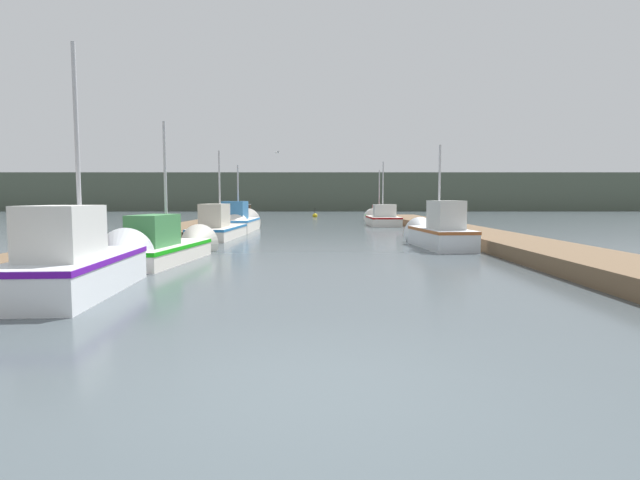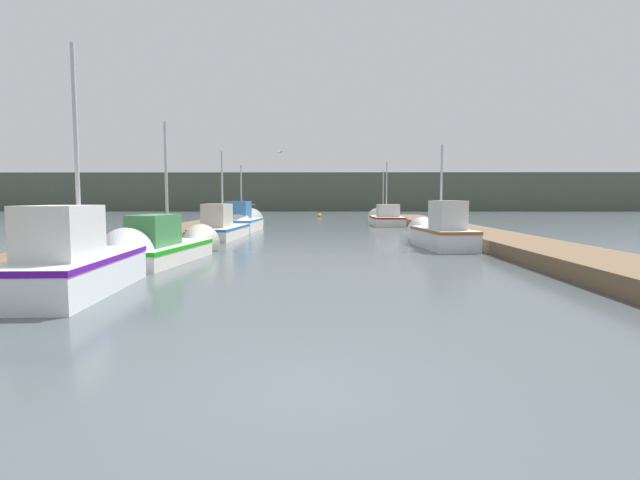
# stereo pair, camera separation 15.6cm
# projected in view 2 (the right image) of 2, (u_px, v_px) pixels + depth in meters

# --- Properties ---
(ground_plane) EXTENTS (200.00, 200.00, 0.00)m
(ground_plane) POSITION_uv_depth(u_px,v_px,m) (303.00, 389.00, 4.60)
(ground_plane) COLOR #424C51
(dock_left) EXTENTS (2.33, 40.00, 0.42)m
(dock_left) POSITION_uv_depth(u_px,v_px,m) (164.00, 236.00, 20.60)
(dock_left) COLOR brown
(dock_left) RESTS_ON ground_plane
(dock_right) EXTENTS (2.33, 40.00, 0.42)m
(dock_right) POSITION_uv_depth(u_px,v_px,m) (479.00, 236.00, 20.45)
(dock_right) COLOR brown
(dock_right) RESTS_ON ground_plane
(distant_shore_ridge) EXTENTS (120.00, 16.00, 5.17)m
(distant_shore_ridge) POSITION_uv_depth(u_px,v_px,m) (325.00, 192.00, 74.70)
(distant_shore_ridge) COLOR #4C5647
(distant_shore_ridge) RESTS_ON ground_plane
(fishing_boat_0) EXTENTS (1.75, 4.89, 4.95)m
(fishing_boat_0) POSITION_uv_depth(u_px,v_px,m) (85.00, 262.00, 9.66)
(fishing_boat_0) COLOR silver
(fishing_boat_0) RESTS_ON ground_plane
(fishing_boat_1) EXTENTS (1.85, 5.16, 4.25)m
(fishing_boat_1) POSITION_uv_depth(u_px,v_px,m) (171.00, 246.00, 14.20)
(fishing_boat_1) COLOR silver
(fishing_boat_1) RESTS_ON ground_plane
(fishing_boat_2) EXTENTS (1.73, 4.57, 3.92)m
(fishing_boat_2) POSITION_uv_depth(u_px,v_px,m) (440.00, 232.00, 17.82)
(fishing_boat_2) COLOR silver
(fishing_boat_2) RESTS_ON ground_plane
(fishing_boat_3) EXTENTS (1.83, 5.86, 4.33)m
(fishing_boat_3) POSITION_uv_depth(u_px,v_px,m) (225.00, 228.00, 22.55)
(fishing_boat_3) COLOR silver
(fishing_boat_3) RESTS_ON ground_plane
(fishing_boat_4) EXTENTS (1.90, 5.09, 4.03)m
(fishing_boat_4) POSITION_uv_depth(u_px,v_px,m) (242.00, 221.00, 27.02)
(fishing_boat_4) COLOR silver
(fishing_boat_4) RESTS_ON ground_plane
(fishing_boat_5) EXTENTS (1.90, 4.60, 4.61)m
(fishing_boat_5) POSITION_uv_depth(u_px,v_px,m) (385.00, 219.00, 32.19)
(fishing_boat_5) COLOR silver
(fishing_boat_5) RESTS_ON ground_plane
(fishing_boat_6) EXTENTS (1.76, 5.59, 4.18)m
(fishing_boat_6) POSITION_uv_depth(u_px,v_px,m) (382.00, 217.00, 36.43)
(fishing_boat_6) COLOR silver
(fishing_boat_6) RESTS_ON ground_plane
(mooring_piling_0) EXTENTS (0.31, 0.31, 1.29)m
(mooring_piling_0) POSITION_uv_depth(u_px,v_px,m) (226.00, 217.00, 28.34)
(mooring_piling_0) COLOR #473523
(mooring_piling_0) RESTS_ON ground_plane
(mooring_piling_1) EXTENTS (0.32, 0.32, 0.97)m
(mooring_piling_1) POSITION_uv_depth(u_px,v_px,m) (390.00, 213.00, 41.32)
(mooring_piling_1) COLOR #473523
(mooring_piling_1) RESTS_ON ground_plane
(mooring_piling_2) EXTENTS (0.29, 0.29, 1.25)m
(mooring_piling_2) POSITION_uv_depth(u_px,v_px,m) (253.00, 212.00, 39.53)
(mooring_piling_2) COLOR #473523
(mooring_piling_2) RESTS_ON ground_plane
(mooring_piling_3) EXTENTS (0.25, 0.25, 1.15)m
(mooring_piling_3) POSITION_uv_depth(u_px,v_px,m) (228.00, 219.00, 27.53)
(mooring_piling_3) COLOR #473523
(mooring_piling_3) RESTS_ON ground_plane
(channel_buoy) EXTENTS (0.45, 0.45, 0.95)m
(channel_buoy) POSITION_uv_depth(u_px,v_px,m) (319.00, 216.00, 45.80)
(channel_buoy) COLOR gold
(channel_buoy) RESTS_ON ground_plane
(seagull_lead) EXTENTS (0.32, 0.55, 0.12)m
(seagull_lead) POSITION_uv_depth(u_px,v_px,m) (280.00, 152.00, 28.24)
(seagull_lead) COLOR white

